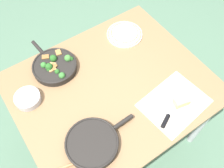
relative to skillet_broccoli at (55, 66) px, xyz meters
name	(u,v)px	position (x,y,z in m)	size (l,w,h in m)	color
ground_plane	(112,133)	(0.22, -0.31, -0.80)	(14.00, 14.00, 0.00)	#51755B
dining_table_red	(112,93)	(0.22, -0.31, -0.11)	(1.16, 0.97, 0.78)	olive
skillet_broccoli	(55,66)	(0.00, 0.00, 0.00)	(0.28, 0.40, 0.07)	black
skillet_eggs	(92,143)	(-0.07, -0.56, 0.00)	(0.41, 0.28, 0.05)	black
wooden_spoon	(68,166)	(-0.23, -0.58, -0.02)	(0.40, 0.13, 0.02)	#A87A4C
parchment_sheet	(174,103)	(0.45, -0.61, -0.03)	(0.40, 0.33, 0.00)	beige
grater_knife	(169,114)	(0.38, -0.65, -0.02)	(0.25, 0.14, 0.02)	silver
cheese_block	(181,102)	(0.48, -0.64, 0.00)	(0.09, 0.07, 0.05)	#EFD67A
dinner_plate_stack	(125,34)	(0.53, -0.01, -0.01)	(0.25, 0.25, 0.03)	silver
prep_bowl_steel	(28,99)	(-0.24, -0.12, -0.01)	(0.15, 0.15, 0.04)	#B7B7BC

